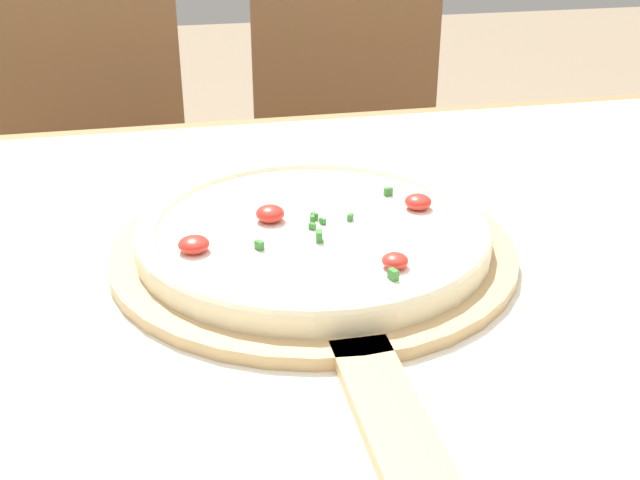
# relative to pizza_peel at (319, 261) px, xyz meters

# --- Properties ---
(dining_table) EXTENTS (1.39, 1.02, 0.72)m
(dining_table) POSITION_rel_pizza_peel_xyz_m (-0.05, -0.04, -0.10)
(dining_table) COLOR olive
(dining_table) RESTS_ON ground_plane
(towel_cloth) EXTENTS (1.31, 0.94, 0.00)m
(towel_cloth) POSITION_rel_pizza_peel_xyz_m (-0.05, -0.04, -0.01)
(towel_cloth) COLOR white
(towel_cloth) RESTS_ON dining_table
(pizza_peel) EXTENTS (0.38, 0.60, 0.01)m
(pizza_peel) POSITION_rel_pizza_peel_xyz_m (0.00, 0.00, 0.00)
(pizza_peel) COLOR tan
(pizza_peel) RESTS_ON towel_cloth
(pizza) EXTENTS (0.33, 0.33, 0.03)m
(pizza) POSITION_rel_pizza_peel_xyz_m (-0.00, 0.02, 0.02)
(pizza) COLOR beige
(pizza) RESTS_ON pizza_peel
(chair_left) EXTENTS (0.41, 0.41, 0.89)m
(chair_left) POSITION_rel_pizza_peel_xyz_m (-0.27, 0.85, -0.22)
(chair_left) COLOR brown
(chair_left) RESTS_ON ground_plane
(chair_right) EXTENTS (0.44, 0.44, 0.89)m
(chair_right) POSITION_rel_pizza_peel_xyz_m (0.25, 0.85, -0.22)
(chair_right) COLOR brown
(chair_right) RESTS_ON ground_plane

